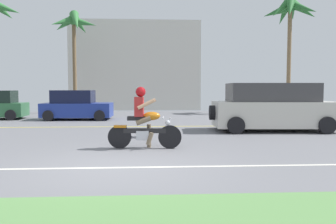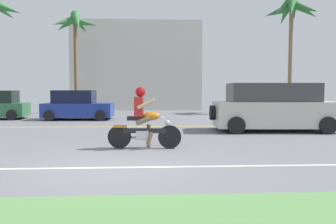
# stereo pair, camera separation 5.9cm
# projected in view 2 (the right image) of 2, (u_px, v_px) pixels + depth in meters

# --- Properties ---
(ground) EXTENTS (56.00, 30.00, 0.04)m
(ground) POSITION_uv_depth(u_px,v_px,m) (127.00, 144.00, 10.22)
(ground) COLOR slate
(lane_line_near) EXTENTS (50.40, 0.12, 0.01)m
(lane_line_near) POSITION_uv_depth(u_px,v_px,m) (116.00, 168.00, 7.09)
(lane_line_near) COLOR silver
(lane_line_near) RESTS_ON ground
(lane_line_far) EXTENTS (50.40, 0.12, 0.01)m
(lane_line_far) POSITION_uv_depth(u_px,v_px,m) (134.00, 127.00, 14.85)
(lane_line_far) COLOR yellow
(lane_line_far) RESTS_ON ground
(motorcyclist) EXTENTS (2.04, 0.67, 1.71)m
(motorcyclist) POSITION_uv_depth(u_px,v_px,m) (144.00, 122.00, 9.37)
(motorcyclist) COLOR black
(motorcyclist) RESTS_ON ground
(suv_nearby) EXTENTS (4.90, 2.41, 1.87)m
(suv_nearby) POSITION_uv_depth(u_px,v_px,m) (273.00, 108.00, 13.30)
(suv_nearby) COLOR beige
(suv_nearby) RESTS_ON ground
(parked_car_1) EXTENTS (3.66, 2.02, 1.58)m
(parked_car_1) POSITION_uv_depth(u_px,v_px,m) (77.00, 106.00, 18.26)
(parked_car_1) COLOR navy
(parked_car_1) RESTS_ON ground
(palm_tree_1) EXTENTS (3.27, 3.19, 6.91)m
(palm_tree_1) POSITION_uv_depth(u_px,v_px,m) (75.00, 28.00, 22.98)
(palm_tree_1) COLOR brown
(palm_tree_1) RESTS_ON ground
(palm_tree_2) EXTENTS (3.67, 3.58, 7.84)m
(palm_tree_2) POSITION_uv_depth(u_px,v_px,m) (291.00, 14.00, 22.72)
(palm_tree_2) COLOR brown
(palm_tree_2) RESTS_ON ground
(building_far) EXTENTS (10.15, 4.00, 6.95)m
(building_far) POSITION_uv_depth(u_px,v_px,m) (137.00, 67.00, 27.90)
(building_far) COLOR beige
(building_far) RESTS_ON ground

